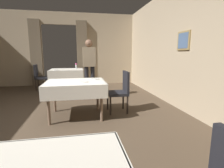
% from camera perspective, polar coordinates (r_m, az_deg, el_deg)
% --- Properties ---
extents(ground, '(10.08, 10.08, 0.00)m').
position_cam_1_polar(ground, '(3.68, -23.30, -11.62)').
color(ground, '#4C3D2D').
extents(wall_right, '(0.16, 8.40, 3.00)m').
position_cam_1_polar(wall_right, '(4.10, 25.37, 11.79)').
color(wall_right, tan).
rests_on(wall_right, ground).
extents(wall_back, '(6.40, 0.27, 3.00)m').
position_cam_1_polar(wall_back, '(7.57, -17.18, 11.25)').
color(wall_back, tan).
rests_on(wall_back, ground).
extents(dining_table_mid, '(1.22, 0.99, 0.75)m').
position_cam_1_polar(dining_table_mid, '(3.60, -12.17, -0.66)').
color(dining_table_mid, '#7A604C').
rests_on(dining_table_mid, ground).
extents(dining_table_far, '(1.21, 1.03, 0.75)m').
position_cam_1_polar(dining_table_far, '(6.54, -14.97, 3.88)').
color(dining_table_far, '#7A604C').
rests_on(dining_table_far, ground).
extents(chair_mid_right, '(0.44, 0.44, 0.93)m').
position_cam_1_polar(chair_mid_right, '(3.83, 2.99, -1.91)').
color(chair_mid_right, black).
rests_on(chair_mid_right, ground).
extents(chair_far_left, '(0.45, 0.44, 0.93)m').
position_cam_1_polar(chair_far_left, '(6.79, -23.22, 2.54)').
color(chair_far_left, black).
rests_on(chair_far_left, ground).
extents(plate_mid_a, '(0.20, 0.20, 0.01)m').
position_cam_1_polar(plate_mid_a, '(3.48, -9.52, 0.77)').
color(plate_mid_a, white).
rests_on(plate_mid_a, dining_table_mid).
extents(plate_mid_b, '(0.22, 0.22, 0.01)m').
position_cam_1_polar(plate_mid_b, '(3.84, -5.74, 1.72)').
color(plate_mid_b, white).
rests_on(plate_mid_b, dining_table_mid).
extents(flower_vase_far, '(0.07, 0.07, 0.21)m').
position_cam_1_polar(flower_vase_far, '(6.70, -12.01, 6.06)').
color(flower_vase_far, silver).
rests_on(flower_vase_far, dining_table_far).
extents(plate_far_b, '(0.21, 0.21, 0.01)m').
position_cam_1_polar(plate_far_b, '(6.21, -18.33, 4.45)').
color(plate_far_b, white).
rests_on(plate_far_b, dining_table_far).
extents(person_waiter_by_doorway, '(0.37, 0.23, 1.72)m').
position_cam_1_polar(person_waiter_by_doorway, '(5.01, -7.65, 6.71)').
color(person_waiter_by_doorway, black).
rests_on(person_waiter_by_doorway, ground).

